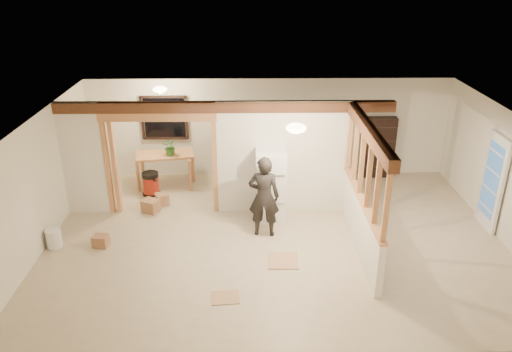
{
  "coord_description": "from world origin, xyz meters",
  "views": [
    {
      "loc": [
        -0.54,
        -8.72,
        5.2
      ],
      "look_at": [
        -0.38,
        0.4,
        1.18
      ],
      "focal_mm": 35.0,
      "sensor_mm": 36.0,
      "label": 1
    }
  ],
  "objects_px": {
    "woman": "(264,197)",
    "shop_vac": "(151,183)",
    "refrigerator": "(271,185)",
    "work_table": "(166,170)",
    "bookshelf": "(379,147)"
  },
  "relations": [
    {
      "from": "woman",
      "to": "bookshelf",
      "type": "height_order",
      "value": "woman"
    },
    {
      "from": "work_table",
      "to": "bookshelf",
      "type": "distance_m",
      "value": 5.35
    },
    {
      "from": "woman",
      "to": "shop_vac",
      "type": "distance_m",
      "value": 3.29
    },
    {
      "from": "work_table",
      "to": "woman",
      "type": "bearing_deg",
      "value": -55.7
    },
    {
      "from": "shop_vac",
      "to": "bookshelf",
      "type": "relative_size",
      "value": 0.36
    },
    {
      "from": "refrigerator",
      "to": "shop_vac",
      "type": "bearing_deg",
      "value": 156.45
    },
    {
      "from": "work_table",
      "to": "bookshelf",
      "type": "relative_size",
      "value": 0.87
    },
    {
      "from": "shop_vac",
      "to": "work_table",
      "type": "bearing_deg",
      "value": 56.84
    },
    {
      "from": "refrigerator",
      "to": "woman",
      "type": "relative_size",
      "value": 0.91
    },
    {
      "from": "woman",
      "to": "work_table",
      "type": "relative_size",
      "value": 1.24
    },
    {
      "from": "woman",
      "to": "shop_vac",
      "type": "xyz_separation_m",
      "value": [
        -2.62,
        1.91,
        -0.57
      ]
    },
    {
      "from": "refrigerator",
      "to": "work_table",
      "type": "distance_m",
      "value": 3.01
    },
    {
      "from": "shop_vac",
      "to": "bookshelf",
      "type": "distance_m",
      "value": 5.72
    },
    {
      "from": "refrigerator",
      "to": "shop_vac",
      "type": "relative_size",
      "value": 2.73
    },
    {
      "from": "work_table",
      "to": "refrigerator",
      "type": "bearing_deg",
      "value": -44.04
    }
  ]
}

